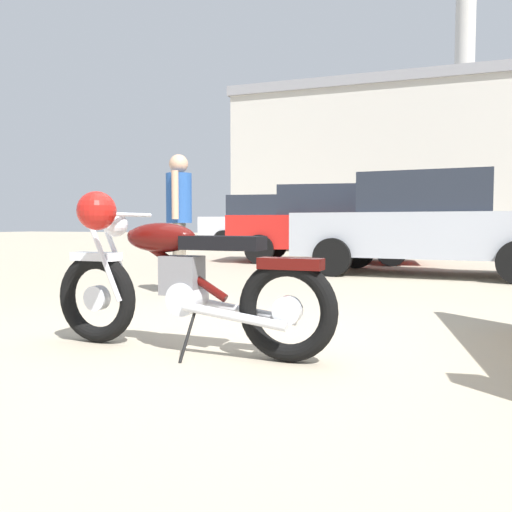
{
  "coord_description": "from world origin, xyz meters",
  "views": [
    {
      "loc": [
        1.36,
        -3.5,
        0.86
      ],
      "look_at": [
        -0.24,
        0.85,
        0.57
      ],
      "focal_mm": 37.01,
      "sensor_mm": 36.0,
      "label": 1
    }
  ],
  "objects_px": {
    "pale_sedan_back": "(280,221)",
    "bystander": "(179,209)",
    "silver_sedan_mid": "(420,222)",
    "blue_hatchback_right": "(327,224)",
    "vintage_motorcycle": "(176,278)",
    "red_hatchback_near": "(426,224)"
  },
  "relations": [
    {
      "from": "bystander",
      "to": "blue_hatchback_right",
      "type": "relative_size",
      "value": 0.38
    },
    {
      "from": "bystander",
      "to": "pale_sedan_back",
      "type": "xyz_separation_m",
      "value": [
        -2.17,
        10.63,
        -0.08
      ]
    },
    {
      "from": "pale_sedan_back",
      "to": "bystander",
      "type": "bearing_deg",
      "value": 94.17
    },
    {
      "from": "bystander",
      "to": "pale_sedan_back",
      "type": "height_order",
      "value": "pale_sedan_back"
    },
    {
      "from": "vintage_motorcycle",
      "to": "pale_sedan_back",
      "type": "relative_size",
      "value": 0.43
    },
    {
      "from": "silver_sedan_mid",
      "to": "red_hatchback_near",
      "type": "bearing_deg",
      "value": 87.26
    },
    {
      "from": "vintage_motorcycle",
      "to": "blue_hatchback_right",
      "type": "relative_size",
      "value": 0.47
    },
    {
      "from": "vintage_motorcycle",
      "to": "red_hatchback_near",
      "type": "height_order",
      "value": "red_hatchback_near"
    },
    {
      "from": "pale_sedan_back",
      "to": "silver_sedan_mid",
      "type": "height_order",
      "value": "silver_sedan_mid"
    },
    {
      "from": "bystander",
      "to": "red_hatchback_near",
      "type": "height_order",
      "value": "red_hatchback_near"
    },
    {
      "from": "vintage_motorcycle",
      "to": "silver_sedan_mid",
      "type": "xyz_separation_m",
      "value": [
        0.69,
        15.95,
        0.43
      ]
    },
    {
      "from": "blue_hatchback_right",
      "to": "red_hatchback_near",
      "type": "xyz_separation_m",
      "value": [
        2.18,
        -2.31,
        0.0
      ]
    },
    {
      "from": "silver_sedan_mid",
      "to": "pale_sedan_back",
      "type": "bearing_deg",
      "value": 28.43
    },
    {
      "from": "blue_hatchback_right",
      "to": "pale_sedan_back",
      "type": "xyz_separation_m",
      "value": [
        -2.6,
        4.67,
        0.1
      ]
    },
    {
      "from": "silver_sedan_mid",
      "to": "blue_hatchback_right",
      "type": "bearing_deg",
      "value": 72.0
    },
    {
      "from": "bystander",
      "to": "pale_sedan_back",
      "type": "relative_size",
      "value": 0.34
    },
    {
      "from": "blue_hatchback_right",
      "to": "pale_sedan_back",
      "type": "distance_m",
      "value": 5.34
    },
    {
      "from": "vintage_motorcycle",
      "to": "bystander",
      "type": "relative_size",
      "value": 1.25
    },
    {
      "from": "vintage_motorcycle",
      "to": "bystander",
      "type": "bearing_deg",
      "value": -60.35
    },
    {
      "from": "vintage_motorcycle",
      "to": "blue_hatchback_right",
      "type": "height_order",
      "value": "blue_hatchback_right"
    },
    {
      "from": "bystander",
      "to": "pale_sedan_back",
      "type": "distance_m",
      "value": 10.85
    },
    {
      "from": "blue_hatchback_right",
      "to": "silver_sedan_mid",
      "type": "distance_m",
      "value": 7.71
    }
  ]
}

